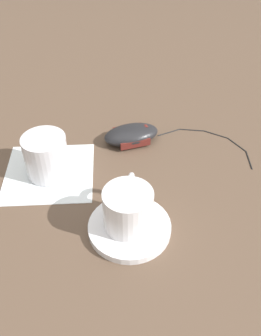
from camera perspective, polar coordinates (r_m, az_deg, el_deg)
ground_plane at (r=0.73m, az=-8.51°, el=-1.27°), size 3.00×3.00×0.00m
saucer at (r=0.62m, az=-0.15°, el=-9.04°), size 0.14×0.14×0.01m
coffee_cup at (r=0.60m, az=-0.36°, el=-6.09°), size 0.11×0.08×0.07m
computer_mouse at (r=0.79m, az=0.13°, el=5.14°), size 0.11×0.13×0.04m
mouse_cable at (r=0.83m, az=12.26°, el=4.25°), size 0.11×0.20×0.00m
napkin_under_glass at (r=0.75m, az=-12.16°, el=-0.48°), size 0.21×0.21×0.00m
drinking_glass at (r=0.72m, az=-12.63°, el=2.00°), size 0.08×0.08×0.08m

